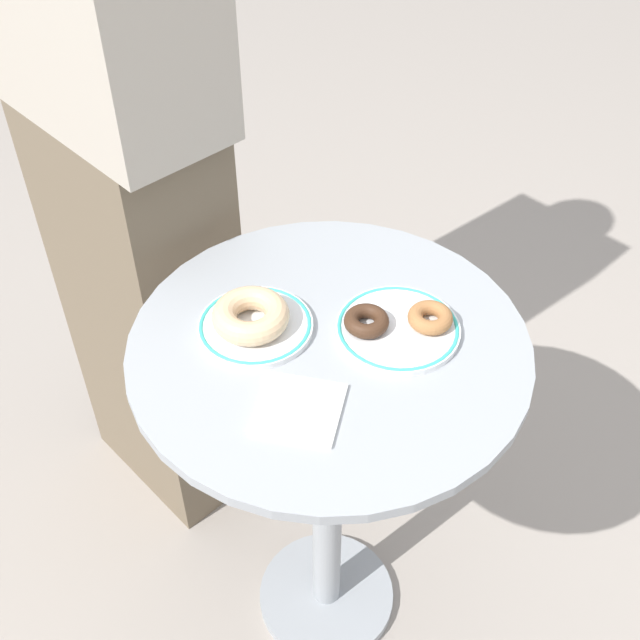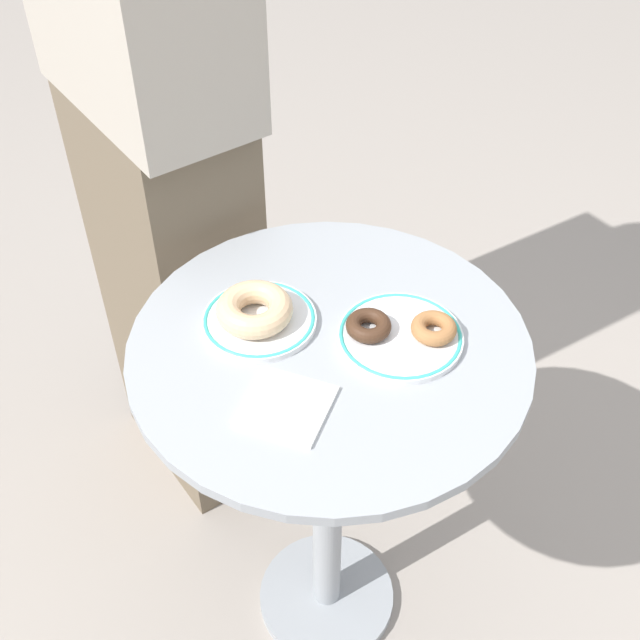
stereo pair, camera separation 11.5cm
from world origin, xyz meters
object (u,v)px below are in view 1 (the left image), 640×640
(donut_cinnamon, at_px, (430,318))
(person_figure, at_px, (121,155))
(plate_left, at_px, (255,326))
(paper_napkin, at_px, (299,409))
(cafe_table, at_px, (328,439))
(plate_right, at_px, (398,329))
(donut_chocolate, at_px, (366,321))
(donut_glazed, at_px, (251,315))

(donut_cinnamon, xyz_separation_m, person_figure, (-0.45, 0.42, 0.06))
(plate_left, distance_m, paper_napkin, 0.17)
(plate_left, height_order, donut_cinnamon, donut_cinnamon)
(cafe_table, xyz_separation_m, paper_napkin, (-0.06, -0.12, 0.23))
(cafe_table, bearing_deg, plate_left, 157.21)
(plate_left, bearing_deg, donut_cinnamon, -8.56)
(cafe_table, height_order, plate_right, plate_right)
(paper_napkin, bearing_deg, donut_chocolate, 48.70)
(paper_napkin, xyz_separation_m, person_figure, (-0.24, 0.55, 0.08))
(plate_left, relative_size, person_figure, 0.10)
(paper_napkin, bearing_deg, cafe_table, 63.47)
(donut_chocolate, distance_m, paper_napkin, 0.18)
(donut_cinnamon, xyz_separation_m, paper_napkin, (-0.21, -0.13, -0.02))
(paper_napkin, relative_size, person_figure, 0.07)
(plate_left, relative_size, paper_napkin, 1.51)
(cafe_table, xyz_separation_m, plate_left, (-0.11, 0.04, 0.24))
(cafe_table, relative_size, donut_glazed, 6.71)
(plate_left, height_order, paper_napkin, plate_left)
(donut_chocolate, height_order, paper_napkin, donut_chocolate)
(person_figure, bearing_deg, plate_left, -62.73)
(donut_cinnamon, relative_size, paper_napkin, 0.59)
(plate_right, distance_m, person_figure, 0.59)
(plate_right, relative_size, donut_chocolate, 2.76)
(donut_chocolate, bearing_deg, plate_right, -7.08)
(donut_chocolate, height_order, person_figure, person_figure)
(person_figure, bearing_deg, cafe_table, -54.67)
(paper_napkin, bearing_deg, plate_right, 37.93)
(donut_chocolate, relative_size, person_figure, 0.04)
(donut_chocolate, distance_m, person_figure, 0.55)
(cafe_table, relative_size, plate_left, 4.46)
(cafe_table, xyz_separation_m, plate_right, (0.11, 0.01, 0.24))
(plate_right, bearing_deg, donut_chocolate, 172.92)
(plate_right, height_order, donut_glazed, donut_glazed)
(donut_cinnamon, bearing_deg, paper_napkin, -148.98)
(paper_napkin, bearing_deg, plate_left, 104.45)
(person_figure, bearing_deg, donut_chocolate, -49.01)
(cafe_table, distance_m, plate_left, 0.26)
(donut_glazed, distance_m, person_figure, 0.43)
(cafe_table, height_order, donut_chocolate, donut_chocolate)
(plate_left, xyz_separation_m, donut_chocolate, (0.16, -0.03, 0.02))
(cafe_table, bearing_deg, donut_chocolate, 11.89)
(donut_glazed, bearing_deg, donut_cinnamon, -7.91)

